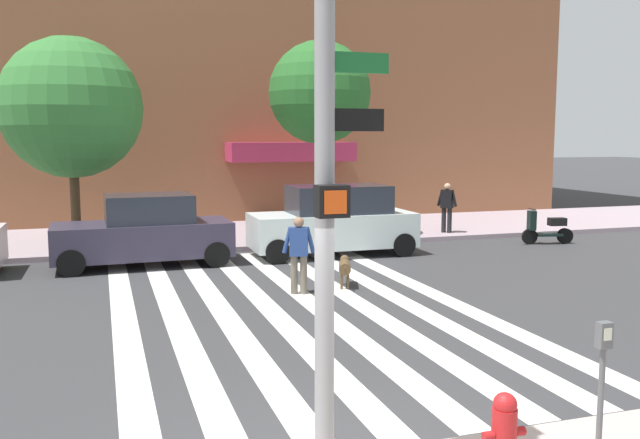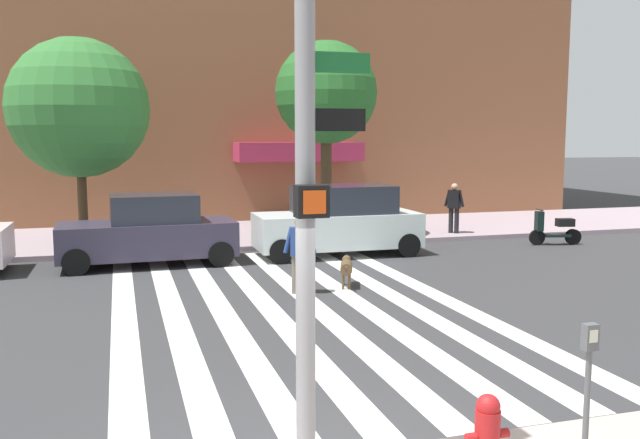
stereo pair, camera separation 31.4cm
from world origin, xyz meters
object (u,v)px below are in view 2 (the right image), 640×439
at_px(parking_meter_second_along, 588,372).
at_px(pedestrian_bystander, 454,205).
at_px(street_tree_middle, 326,94).
at_px(traffic_light_pole, 307,111).
at_px(parked_car_behind_first, 149,232).
at_px(parked_car_third_in_line, 339,221).
at_px(pedestrian_dog_walker, 300,251).
at_px(street_tree_nearest, 79,108).
at_px(dog_on_leash, 346,267).
at_px(parked_scooter, 555,229).
at_px(fire_hydrant, 487,434).

height_order(parking_meter_second_along, pedestrian_bystander, pedestrian_bystander).
distance_m(parking_meter_second_along, street_tree_middle, 15.63).
relative_size(traffic_light_pole, parked_car_behind_first, 1.29).
bearing_deg(parking_meter_second_along, street_tree_middle, 82.53).
relative_size(parked_car_third_in_line, pedestrian_bystander, 2.79).
bearing_deg(parked_car_third_in_line, pedestrian_dog_walker, -118.00).
distance_m(traffic_light_pole, street_tree_middle, 15.46).
distance_m(street_tree_nearest, dog_on_leash, 9.61).
height_order(parked_car_behind_first, parked_car_third_in_line, parked_car_third_in_line).
xyz_separation_m(parked_scooter, street_tree_nearest, (-13.83, 3.02, 3.63)).
relative_size(traffic_light_pole, parking_meter_second_along, 4.26).
xyz_separation_m(parked_car_behind_first, pedestrian_bystander, (9.83, 2.09, 0.21)).
relative_size(parked_car_behind_first, pedestrian_bystander, 2.74).
height_order(parked_car_behind_first, pedestrian_dog_walker, parked_car_behind_first).
distance_m(traffic_light_pole, fire_hydrant, 3.44).
distance_m(fire_hydrant, dog_on_leash, 8.69).
height_order(traffic_light_pole, parked_car_behind_first, traffic_light_pole).
bearing_deg(parked_car_third_in_line, parked_car_behind_first, 179.98).
relative_size(parked_car_behind_first, street_tree_middle, 0.73).
height_order(fire_hydrant, parking_meter_second_along, parking_meter_second_along).
distance_m(street_tree_nearest, pedestrian_dog_walker, 9.05).
bearing_deg(pedestrian_bystander, street_tree_middle, 173.13).
height_order(street_tree_nearest, dog_on_leash, street_tree_nearest).
bearing_deg(fire_hydrant, pedestrian_bystander, 63.35).
xyz_separation_m(parked_car_third_in_line, pedestrian_dog_walker, (-2.27, -4.26, -0.03)).
relative_size(parked_car_behind_first, dog_on_leash, 4.40).
relative_size(traffic_light_pole, street_tree_nearest, 0.97).
distance_m(parked_car_third_in_line, street_tree_nearest, 8.09).
xyz_separation_m(parking_meter_second_along, pedestrian_bystander, (6.22, 14.57, 0.05)).
xyz_separation_m(parked_car_third_in_line, street_tree_middle, (0.43, 2.60, 3.68)).
relative_size(parked_scooter, street_tree_middle, 0.26).
height_order(parking_meter_second_along, parked_scooter, parking_meter_second_along).
distance_m(parking_meter_second_along, street_tree_nearest, 16.52).
bearing_deg(traffic_light_pole, parked_car_third_in_line, 70.53).
distance_m(parked_car_third_in_line, parked_scooter, 6.96).
bearing_deg(parked_car_behind_first, pedestrian_dog_walker, -55.89).
bearing_deg(parked_scooter, traffic_light_pole, -133.28).
height_order(street_tree_middle, dog_on_leash, street_tree_middle).
bearing_deg(dog_on_leash, street_tree_nearest, 130.63).
xyz_separation_m(fire_hydrant, pedestrian_dog_walker, (0.36, 8.19, 0.41)).
height_order(street_tree_middle, pedestrian_dog_walker, street_tree_middle).
height_order(fire_hydrant, parked_car_third_in_line, parked_car_third_in_line).
distance_m(street_tree_middle, pedestrian_dog_walker, 8.25).
distance_m(fire_hydrant, street_tree_nearest, 16.28).
height_order(street_tree_nearest, pedestrian_bystander, street_tree_nearest).
height_order(parking_meter_second_along, dog_on_leash, parking_meter_second_along).
relative_size(traffic_light_pole, parked_scooter, 3.58).
distance_m(parking_meter_second_along, dog_on_leash, 8.62).
xyz_separation_m(fire_hydrant, parked_car_third_in_line, (2.63, 12.45, 0.43)).
distance_m(traffic_light_pole, pedestrian_dog_walker, 8.49).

